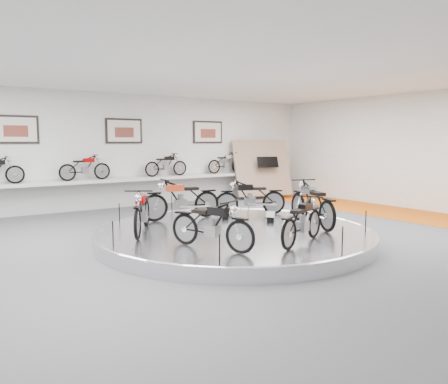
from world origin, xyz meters
TOP-DOWN VIEW (x-y plane):
  - floor at (0.00, 0.00)m, footprint 16.00×16.00m
  - ceiling at (0.00, 0.00)m, footprint 16.00×16.00m
  - wall_back at (0.00, 7.00)m, footprint 16.00×0.00m
  - wall_right at (8.00, 0.00)m, footprint 0.00×14.00m
  - orange_carpet_strip at (6.80, 0.00)m, footprint 2.40×12.60m
  - dado_band at (0.00, 6.98)m, footprint 15.68×0.04m
  - display_platform at (0.00, 0.30)m, footprint 6.40×6.40m
  - platform_rim at (0.00, 0.30)m, footprint 6.40×6.40m
  - shelf at (0.00, 6.70)m, footprint 11.00×0.55m
  - poster_left at (-3.50, 6.96)m, footprint 1.35×0.06m
  - poster_center at (0.00, 6.96)m, footprint 1.35×0.06m
  - poster_right at (3.50, 6.96)m, footprint 1.35×0.06m
  - display_panel at (5.60, 6.10)m, footprint 2.56×1.52m
  - shelf_bike_b at (-1.50, 6.70)m, footprint 1.22×0.43m
  - shelf_bike_c at (1.50, 6.70)m, footprint 1.22×0.43m
  - shelf_bike_d at (4.20, 6.70)m, footprint 1.22×0.43m
  - bike_a at (1.50, 1.63)m, footprint 1.79×1.24m
  - bike_b at (-0.41, 2.11)m, footprint 1.90×0.88m
  - bike_c at (-1.97, 1.08)m, footprint 1.43×1.79m
  - bike_d at (-1.49, -1.01)m, footprint 1.12×1.71m
  - bike_e at (0.24, -1.67)m, footprint 1.67×1.11m
  - bike_f at (1.75, -0.46)m, footprint 1.22×1.99m

SIDE VIEW (x-z plane):
  - floor at x=0.00m, z-range 0.00..0.00m
  - orange_carpet_strip at x=6.80m, z-range 0.00..0.01m
  - display_platform at x=0.00m, z-range 0.00..0.30m
  - platform_rim at x=0.00m, z-range 0.22..0.32m
  - dado_band at x=0.00m, z-range 0.00..1.10m
  - bike_e at x=0.24m, z-range 0.30..1.23m
  - bike_d at x=-1.49m, z-range 0.30..1.25m
  - bike_a at x=1.50m, z-range 0.30..1.30m
  - bike_c at x=-1.97m, z-range 0.30..1.32m
  - bike_b at x=-0.41m, z-range 0.30..1.38m
  - bike_f at x=1.75m, z-range 0.30..1.41m
  - shelf at x=0.00m, z-range 0.95..1.05m
  - display_panel at x=5.60m, z-range 0.10..2.40m
  - shelf_bike_b at x=-1.50m, z-range 1.05..1.78m
  - shelf_bike_c at x=1.50m, z-range 1.05..1.78m
  - shelf_bike_d at x=4.20m, z-range 1.05..1.78m
  - wall_back at x=0.00m, z-range -6.00..10.00m
  - wall_right at x=8.00m, z-range -5.00..9.00m
  - poster_left at x=-3.50m, z-range 2.26..3.14m
  - poster_center at x=0.00m, z-range 2.26..3.14m
  - poster_right at x=3.50m, z-range 2.26..3.14m
  - ceiling at x=0.00m, z-range 4.00..4.00m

